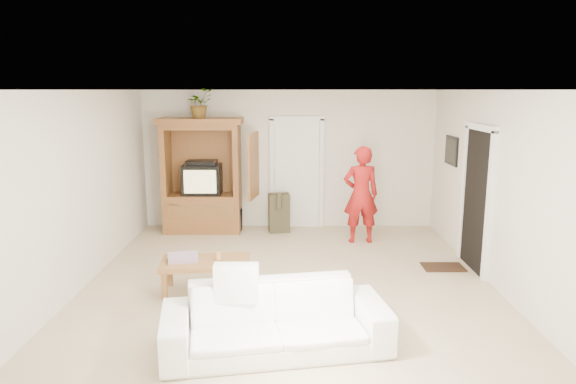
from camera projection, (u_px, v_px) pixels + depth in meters
The scene contains 19 objects.
floor at pixel (289, 283), 7.04m from camera, with size 6.00×6.00×0.00m, color tan.
ceiling at pixel (289, 90), 6.54m from camera, with size 6.00×6.00×0.00m, color white.
wall_back at pixel (289, 160), 9.73m from camera, with size 5.50×5.50×0.00m, color silver.
wall_front at pixel (289, 266), 3.85m from camera, with size 5.50×5.50×0.00m, color silver.
wall_left at pixel (82, 190), 6.80m from camera, with size 6.00×6.00×0.00m, color silver.
wall_right at pixel (496, 190), 6.79m from camera, with size 6.00×6.00×0.00m, color silver.
armoire at pixel (204, 183), 9.48m from camera, with size 1.82×1.14×2.10m.
door_back at pixel (297, 174), 9.76m from camera, with size 0.85×0.05×2.04m, color white.
doorway_right at pixel (477, 201), 7.43m from camera, with size 0.05×0.90×2.04m, color black.
framed_picture at pixel (452, 151), 8.59m from camera, with size 0.03×0.60×0.48m, color black.
doormat at pixel (443, 267), 7.63m from camera, with size 0.60×0.40×0.02m, color #382316.
plant at pixel (199, 103), 9.16m from camera, with size 0.47×0.41×0.52m, color #4C7238.
man at pixel (361, 195), 8.77m from camera, with size 0.61×0.40×1.68m, color #A91716.
sofa at pixel (276, 319), 5.17m from camera, with size 2.26×0.88×0.66m, color white.
coffee_table at pixel (206, 264), 6.66m from camera, with size 1.19×0.72×0.43m.
towel at pixel (183, 257), 6.64m from camera, with size 0.38×0.28×0.08m, color #FF5459.
candle at pixel (218, 255), 6.69m from camera, with size 0.08×0.08×0.10m, color tan.
backpack_black at pixel (232, 220), 9.59m from camera, with size 0.35×0.21×0.43m, color black, non-canonical shape.
backpack_olive at pixel (279, 213), 9.51m from camera, with size 0.38×0.28×0.72m, color #47442B, non-canonical shape.
Camera 1 is at (0.00, -6.66, 2.60)m, focal length 32.00 mm.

